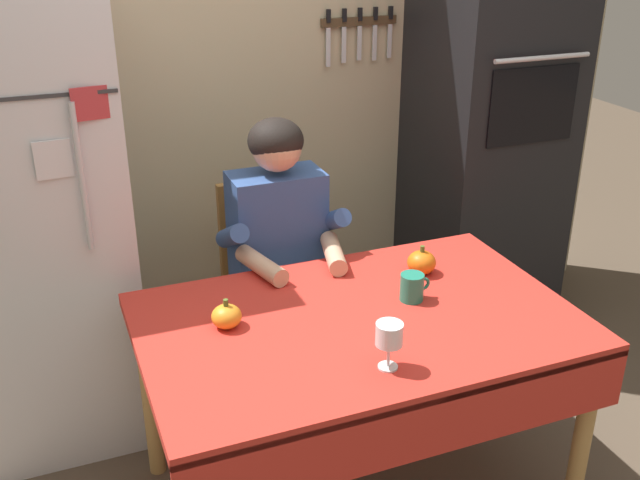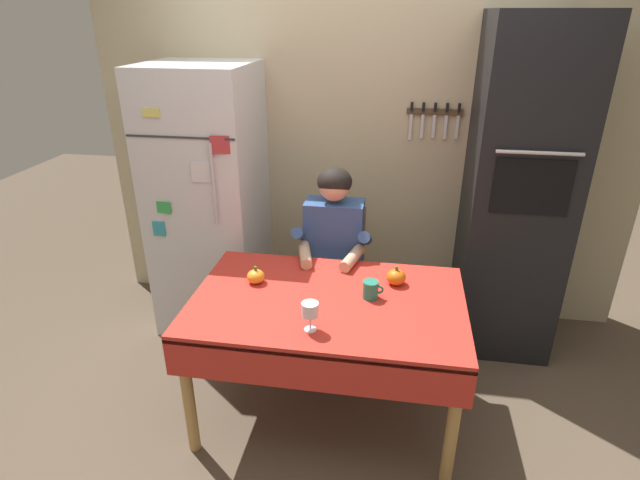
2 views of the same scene
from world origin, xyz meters
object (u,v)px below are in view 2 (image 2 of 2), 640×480
at_px(seated_person, 332,250).
at_px(pumpkin_large, 256,276).
at_px(wine_glass, 310,311).
at_px(dining_table, 327,315).
at_px(pumpkin_medium, 396,277).
at_px(coffee_mug, 371,290).
at_px(refrigerator, 209,202).
at_px(wall_oven, 517,195).
at_px(chair_behind_person, 336,268).

distance_m(seated_person, pumpkin_large, 0.60).
bearing_deg(seated_person, wine_glass, -88.80).
relative_size(dining_table, pumpkin_medium, 12.97).
height_order(dining_table, coffee_mug, coffee_mug).
relative_size(dining_table, coffee_mug, 13.04).
bearing_deg(refrigerator, coffee_mug, -34.99).
relative_size(dining_table, seated_person, 1.12).
distance_m(pumpkin_large, pumpkin_medium, 0.76).
distance_m(wall_oven, dining_table, 1.45).
distance_m(seated_person, coffee_mug, 0.60).
bearing_deg(seated_person, pumpkin_large, -126.26).
relative_size(dining_table, pumpkin_large, 14.32).
xyz_separation_m(seated_person, wine_glass, (0.02, -0.87, 0.11)).
distance_m(refrigerator, pumpkin_medium, 1.45).
xyz_separation_m(chair_behind_person, wine_glass, (0.02, -1.06, 0.33)).
bearing_deg(refrigerator, wine_glass, -51.61).
xyz_separation_m(wall_oven, pumpkin_large, (-1.46, -0.80, -0.27)).
bearing_deg(wall_oven, wine_glass, -132.45).
height_order(coffee_mug, pumpkin_medium, pumpkin_medium).
xyz_separation_m(chair_behind_person, pumpkin_large, (-0.35, -0.67, 0.27)).
xyz_separation_m(chair_behind_person, seated_person, (0.00, -0.19, 0.23)).
xyz_separation_m(coffee_mug, wine_glass, (-0.26, -0.33, 0.06)).
relative_size(wall_oven, wine_glass, 14.43).
xyz_separation_m(wall_oven, chair_behind_person, (-1.11, -0.13, -0.54)).
height_order(refrigerator, dining_table, refrigerator).
bearing_deg(wall_oven, pumpkin_large, -151.29).
distance_m(dining_table, coffee_mug, 0.26).
bearing_deg(coffee_mug, dining_table, -162.92).
bearing_deg(seated_person, refrigerator, 162.63).
height_order(wall_oven, coffee_mug, wall_oven).
height_order(chair_behind_person, pumpkin_large, chair_behind_person).
xyz_separation_m(dining_table, wine_glass, (-0.04, -0.27, 0.19)).
bearing_deg(wine_glass, refrigerator, 128.39).
relative_size(seated_person, coffee_mug, 11.59).
xyz_separation_m(refrigerator, dining_table, (0.95, -0.88, -0.24)).
bearing_deg(pumpkin_large, dining_table, -16.77).
height_order(dining_table, wine_glass, wine_glass).
bearing_deg(chair_behind_person, wine_glass, -89.01).
height_order(refrigerator, coffee_mug, refrigerator).
distance_m(wall_oven, pumpkin_large, 1.69).
relative_size(dining_table, chair_behind_person, 1.51).
bearing_deg(pumpkin_large, refrigerator, 125.44).
relative_size(wine_glass, pumpkin_medium, 1.35).
distance_m(chair_behind_person, wine_glass, 1.11).
bearing_deg(dining_table, coffee_mug, 17.08).
xyz_separation_m(coffee_mug, pumpkin_medium, (0.12, 0.16, -0.00)).
bearing_deg(wall_oven, pumpkin_medium, -135.62).
relative_size(refrigerator, wine_glass, 12.37).
distance_m(wall_oven, seated_person, 1.19).
bearing_deg(pumpkin_medium, chair_behind_person, 125.25).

